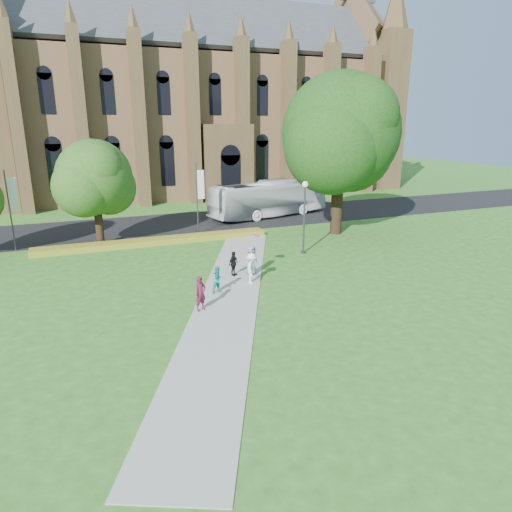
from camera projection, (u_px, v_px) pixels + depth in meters
name	position (u px, v px, depth m)	size (l,w,h in m)	color
ground	(237.00, 298.00, 24.79)	(160.00, 160.00, 0.00)	#2A611D
road	(164.00, 225.00, 42.56)	(160.00, 10.00, 0.02)	black
footpath	(231.00, 292.00, 25.67)	(3.20, 30.00, 0.04)	#B2B2A8
flower_hedge	(156.00, 241.00, 35.74)	(18.00, 1.40, 0.45)	gold
cathedral	(205.00, 92.00, 60.06)	(52.60, 18.25, 28.00)	brown
streetlamp	(304.00, 209.00, 32.35)	(0.44, 0.44, 5.24)	#38383D
large_tree	(340.00, 133.00, 36.91)	(9.60, 9.60, 13.20)	#332114
street_tree_1	(95.00, 178.00, 34.04)	(5.60, 5.60, 8.05)	#332114
banner_pole_0	(198.00, 194.00, 38.11)	(0.70, 0.10, 6.00)	#38383D
banner_pole_1	(11.00, 205.00, 33.05)	(0.70, 0.10, 6.00)	#38383D
tour_coach	(269.00, 199.00, 45.83)	(3.00, 12.84, 3.58)	white
pedestrian_0	(201.00, 293.00, 22.84)	(0.66, 0.43, 1.80)	#5C1531
pedestrian_1	(218.00, 280.00, 25.23)	(0.74, 0.58, 1.53)	teal
pedestrian_2	(252.00, 268.00, 26.78)	(1.17, 0.68, 1.82)	white
pedestrian_3	(233.00, 264.00, 28.13)	(0.90, 0.37, 1.53)	black
pedestrian_4	(252.00, 260.00, 28.27)	(0.90, 0.59, 1.85)	slate
parasol	(254.00, 240.00, 28.08)	(0.71, 0.71, 0.62)	#E3A0A5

